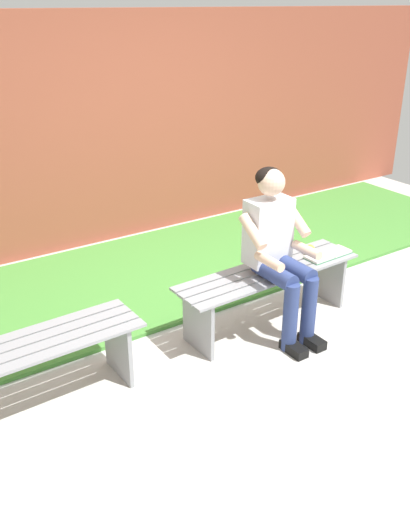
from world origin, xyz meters
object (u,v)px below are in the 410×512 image
(bench_far, at_px, (13,367))
(apple, at_px, (310,249))
(book_open, at_px, (328,255))
(bench_near, at_px, (269,284))
(person_seated, at_px, (278,247))

(bench_far, distance_m, apple, 2.45)
(apple, xyz_separation_m, book_open, (-0.10, 0.11, -0.03))
(bench_near, relative_size, person_seated, 1.25)
(bench_far, xyz_separation_m, apple, (-2.44, -0.05, 0.16))
(bench_far, height_order, apple, apple)
(apple, height_order, book_open, apple)
(bench_near, bearing_deg, bench_far, -0.00)
(bench_near, distance_m, bench_far, 1.98)
(bench_far, xyz_separation_m, person_seated, (-1.96, 0.10, 0.35))
(bench_near, relative_size, book_open, 3.80)
(book_open, bearing_deg, bench_near, -7.48)
(bench_near, bearing_deg, book_open, 174.30)
(book_open, bearing_deg, bench_far, -3.05)
(bench_near, relative_size, apple, 19.25)
(apple, bearing_deg, book_open, 132.81)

